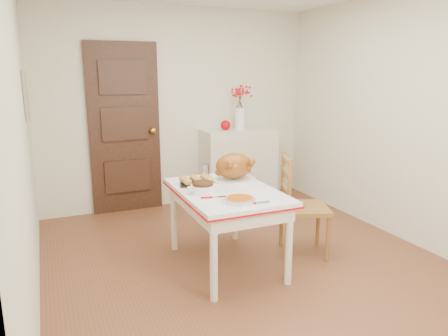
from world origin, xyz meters
name	(u,v)px	position (x,y,z in m)	size (l,w,h in m)	color
floor	(247,263)	(0.00, 0.00, 0.00)	(3.50, 4.00, 0.00)	brown
wall_back	(179,109)	(0.00, 2.00, 1.25)	(3.50, 0.00, 2.50)	beige
wall_left	(22,141)	(-1.75, 0.00, 1.25)	(0.00, 4.00, 2.50)	beige
wall_right	(404,119)	(1.75, 0.00, 1.25)	(0.00, 4.00, 2.50)	beige
door_back	(125,129)	(-0.70, 1.97, 1.03)	(0.85, 0.06, 2.06)	black
photo_board	(26,95)	(-1.73, 1.20, 1.50)	(0.03, 0.35, 0.45)	tan
sideboard	(239,165)	(0.75, 1.78, 0.49)	(0.97, 0.43, 0.97)	beige
kitchen_table	(226,228)	(-0.19, 0.05, 0.36)	(0.82, 1.19, 0.71)	white
chair_oak	(305,206)	(0.58, -0.02, 0.48)	(0.43, 0.43, 0.97)	brown
berry_vase	(240,107)	(0.76, 1.78, 1.26)	(0.30, 0.30, 0.57)	white
apple	(226,125)	(0.56, 1.78, 1.04)	(0.13, 0.13, 0.13)	#B60206
turkey_platter	(234,167)	(-0.01, 0.29, 0.85)	(0.41, 0.33, 0.26)	#9D5713
pumpkin_pie	(240,199)	(-0.24, -0.32, 0.74)	(0.24, 0.24, 0.05)	#AB4707
stuffing_dish	(203,187)	(-0.41, 0.04, 0.77)	(0.27, 0.21, 0.10)	#422710
rolls_tray	(196,180)	(-0.38, 0.31, 0.75)	(0.29, 0.22, 0.08)	gold
pie_server	(256,203)	(-0.14, -0.41, 0.72)	(0.23, 0.07, 0.01)	silver
carving_knife	(217,197)	(-0.36, -0.14, 0.72)	(0.27, 0.06, 0.01)	silver
drinking_glass	(206,170)	(-0.19, 0.55, 0.77)	(0.07, 0.07, 0.12)	white
shaker_pair	(238,170)	(0.13, 0.49, 0.76)	(0.10, 0.04, 0.09)	white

